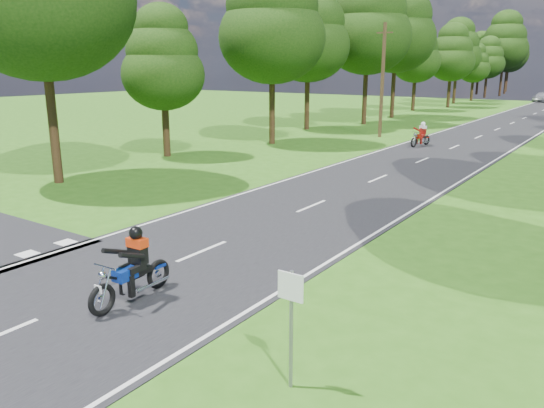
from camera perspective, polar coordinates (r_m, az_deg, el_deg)
The scene contains 8 objects.
ground at distance 13.65m, azimuth -13.19°, elevation -7.37°, with size 160.00×160.00×0.00m, color #2D5E15.
main_road at distance 59.36m, azimuth 25.53°, elevation 8.35°, with size 7.00×140.00×0.02m, color black.
road_markings at distance 57.54m, azimuth 25.08°, elevation 8.26°, with size 7.40×140.00×0.01m.
telegraph_pole at distance 39.57m, azimuth 11.79°, elevation 12.92°, with size 1.20×0.26×8.00m.
road_sign at distance 8.38m, azimuth 2.04°, elevation -11.39°, with size 0.45×0.07×2.00m.
rider_near_blue at distance 11.93m, azimuth -15.01°, elevation -6.38°, with size 0.66×1.98×1.65m, color navy, non-canonical shape.
rider_far_red at distance 35.63m, azimuth 15.71°, elevation 7.25°, with size 0.62×1.87×1.56m, color #9C1B0C, non-canonical shape.
distant_car at distance 87.56m, azimuth 27.08°, elevation 10.24°, with size 1.74×4.32×1.47m, color #AFB1B7.
Camera 1 is at (9.54, -8.38, 5.01)m, focal length 35.00 mm.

